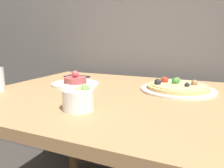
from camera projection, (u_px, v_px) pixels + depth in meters
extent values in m
cube|color=#AD7F51|center=(108.00, 97.00, 0.94)|extent=(1.05, 0.90, 0.03)
cylinder|color=#AD7F51|center=(72.00, 128.00, 1.54)|extent=(0.06, 0.06, 0.72)
cylinder|color=#AD7F51|center=(217.00, 156.00, 1.17)|extent=(0.06, 0.06, 0.72)
cylinder|color=silver|center=(178.00, 90.00, 0.96)|extent=(0.32, 0.32, 0.01)
cylinder|color=#DBB26B|center=(178.00, 87.00, 0.96)|extent=(0.27, 0.27, 0.01)
cylinder|color=#E0C684|center=(178.00, 85.00, 0.96)|extent=(0.23, 0.23, 0.01)
sphere|color=#997047|center=(194.00, 83.00, 0.94)|extent=(0.03, 0.03, 0.03)
sphere|color=black|center=(158.00, 82.00, 0.96)|extent=(0.03, 0.03, 0.03)
sphere|color=black|center=(187.00, 85.00, 0.91)|extent=(0.02, 0.02, 0.02)
sphere|color=#387F33|center=(175.00, 81.00, 0.98)|extent=(0.03, 0.03, 0.03)
sphere|color=#B22D23|center=(165.00, 80.00, 1.01)|extent=(0.03, 0.03, 0.03)
sphere|color=#997047|center=(164.00, 80.00, 1.02)|extent=(0.03, 0.03, 0.03)
sphere|color=#997047|center=(177.00, 80.00, 1.01)|extent=(0.03, 0.03, 0.03)
cylinder|color=silver|center=(75.00, 84.00, 1.09)|extent=(0.23, 0.23, 0.01)
cylinder|color=#A84747|center=(75.00, 80.00, 1.09)|extent=(0.11, 0.11, 0.03)
sphere|color=#DB4C5B|center=(75.00, 74.00, 1.08)|extent=(0.03, 0.03, 0.03)
cube|color=white|center=(90.00, 84.00, 1.05)|extent=(0.04, 0.02, 0.01)
cube|color=white|center=(84.00, 79.00, 1.17)|extent=(0.02, 0.04, 0.01)
cube|color=white|center=(61.00, 81.00, 1.12)|extent=(0.04, 0.02, 0.01)
cube|color=white|center=(65.00, 86.00, 1.01)|extent=(0.02, 0.04, 0.01)
cylinder|color=white|center=(78.00, 100.00, 0.70)|extent=(0.10, 0.10, 0.07)
sphere|color=#668E42|center=(84.00, 90.00, 0.70)|extent=(0.04, 0.04, 0.04)
sphere|color=#B7BC70|center=(82.00, 91.00, 0.70)|extent=(0.04, 0.04, 0.04)
sphere|color=#B7BC70|center=(80.00, 91.00, 0.70)|extent=(0.03, 0.03, 0.03)
cube|color=black|center=(77.00, 77.00, 1.31)|extent=(0.15, 0.10, 0.01)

